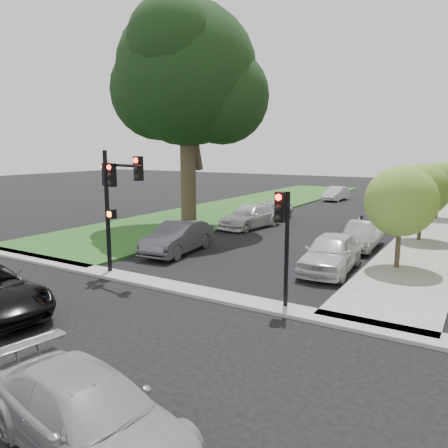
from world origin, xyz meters
The scene contains 19 objects.
ground centered at (0.00, 0.00, 0.00)m, with size 140.00×140.00×0.00m, color black.
grass_strip centered at (-9.00, 24.00, 0.06)m, with size 8.00×44.00×0.12m, color #2B6426.
sidewalk_right centered at (6.75, 24.00, 0.06)m, with size 3.50×44.00×0.12m, color gray.
sidewalk_cross centered at (0.00, 2.00, 0.06)m, with size 60.00×1.00×0.12m, color gray.
eucalyptus centered at (-7.40, 12.66, 9.57)m, with size 9.89×8.97×14.01m.
small_tree_a centered at (6.20, 8.91, 2.94)m, with size 2.95×2.95×4.42m.
small_tree_b centered at (6.20, 15.57, 2.85)m, with size 2.86×2.86×4.29m.
small_tree_c centered at (6.20, 24.38, 2.78)m, with size 2.79×2.79×4.18m.
traffic_signal_main centered at (-3.40, 2.23, 3.46)m, with size 2.46×0.66×5.02m.
traffic_signal_secondary centered at (3.87, 2.19, 2.64)m, with size 0.48×0.39×3.79m.
car_cross_far centered at (3.80, -5.69, 0.68)m, with size 1.89×4.66×1.35m, color #999BA0.
car_parked_0 centered at (3.86, 7.26, 0.80)m, with size 1.88×4.67×1.59m, color silver.
car_parked_1 centered at (3.91, 12.22, 0.69)m, with size 1.45×4.16×1.37m, color #999BA0.
car_parked_2 centered at (3.47, 19.41, 0.64)m, with size 2.12×4.59×1.28m, color #3F4247.
car_parked_3 centered at (3.92, 23.42, 0.67)m, with size 1.59×3.96×1.35m, color maroon.
car_parked_5 centered at (-3.59, 6.55, 0.78)m, with size 1.65×4.72×1.56m, color #3F4247.
car_parked_6 centered at (-3.84, 14.59, 0.72)m, with size 2.03×4.98×1.45m, color silver.
car_parked_7 centered at (-3.97, 18.36, 0.74)m, with size 1.74×4.32×1.47m, color #999BA0.
car_parked_9 centered at (-3.59, 32.35, 0.68)m, with size 1.44×4.14×1.36m, color silver.
Camera 1 is at (9.23, -10.22, 5.09)m, focal length 35.00 mm.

